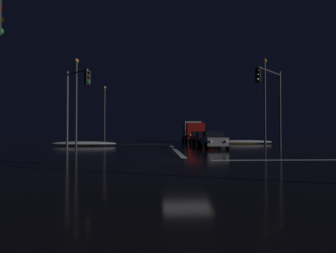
# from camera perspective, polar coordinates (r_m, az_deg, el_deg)

# --- Properties ---
(ground) EXTENTS (120.00, 120.00, 0.10)m
(ground) POSITION_cam_1_polar(r_m,az_deg,el_deg) (15.22, 3.80, -6.96)
(ground) COLOR black
(stop_line_north) EXTENTS (0.35, 14.79, 0.01)m
(stop_line_north) POSITION_cam_1_polar(r_m,az_deg,el_deg) (23.77, 1.53, -4.73)
(stop_line_north) COLOR white
(stop_line_north) RESTS_ON ground
(centre_line_ns) EXTENTS (22.00, 0.15, 0.01)m
(centre_line_ns) POSITION_cam_1_polar(r_m,az_deg,el_deg) (35.33, 0.23, -3.54)
(centre_line_ns) COLOR yellow
(centre_line_ns) RESTS_ON ground
(snow_bank_left_curb) EXTENTS (6.92, 1.50, 0.48)m
(snow_bank_left_curb) POSITION_cam_1_polar(r_m,az_deg,el_deg) (32.22, -16.43, -3.31)
(snow_bank_left_curb) COLOR white
(snow_bank_left_curb) RESTS_ON ground
(snow_bank_right_curb) EXTENTS (7.49, 1.50, 0.47)m
(snow_bank_right_curb) POSITION_cam_1_polar(r_m,az_deg,el_deg) (37.55, 14.71, -3.01)
(snow_bank_right_curb) COLOR white
(snow_bank_right_curb) RESTS_ON ground
(sedan_silver) EXTENTS (2.02, 4.33, 1.57)m
(sedan_silver) POSITION_cam_1_polar(r_m,az_deg,el_deg) (26.17, 8.99, -2.63)
(sedan_silver) COLOR #B7B7BC
(sedan_silver) RESTS_ON ground
(sedan_red) EXTENTS (2.02, 4.33, 1.57)m
(sedan_red) POSITION_cam_1_polar(r_m,az_deg,el_deg) (31.46, 7.30, -2.38)
(sedan_red) COLOR maroon
(sedan_red) RESTS_ON ground
(sedan_gray) EXTENTS (2.02, 4.33, 1.57)m
(sedan_gray) POSITION_cam_1_polar(r_m,az_deg,el_deg) (36.81, 6.12, -2.19)
(sedan_gray) COLOR slate
(sedan_gray) RESTS_ON ground
(box_truck) EXTENTS (2.68, 8.28, 3.08)m
(box_truck) POSITION_cam_1_polar(r_m,az_deg,el_deg) (43.61, 4.84, -0.83)
(box_truck) COLOR red
(box_truck) RESTS_ON ground
(traffic_signal_ne) EXTENTS (3.27, 3.27, 6.71)m
(traffic_signal_ne) POSITION_cam_1_polar(r_m,az_deg,el_deg) (24.91, 19.97, 6.14)
(traffic_signal_ne) COLOR #4C4C51
(traffic_signal_ne) RESTS_ON ground
(traffic_signal_nw) EXTENTS (2.48, 2.48, 6.57)m
(traffic_signal_nw) POSITION_cam_1_polar(r_m,az_deg,el_deg) (24.23, -18.02, 5.95)
(traffic_signal_nw) COLOR #4C4C51
(traffic_signal_nw) RESTS_ON ground
(streetlamp_left_near) EXTENTS (0.44, 0.44, 8.98)m
(streetlamp_left_near) POSITION_cam_1_polar(r_m,az_deg,el_deg) (30.58, -17.82, 5.85)
(streetlamp_left_near) COLOR #424247
(streetlamp_left_near) RESTS_ON ground
(streetlamp_right_near) EXTENTS (0.44, 0.44, 9.16)m
(streetlamp_right_near) POSITION_cam_1_polar(r_m,az_deg,el_deg) (31.62, 18.74, 5.80)
(streetlamp_right_near) COLOR #424247
(streetlamp_right_near) RESTS_ON ground
(streetlamp_left_far) EXTENTS (0.44, 0.44, 8.73)m
(streetlamp_left_far) POSITION_cam_1_polar(r_m,az_deg,el_deg) (46.12, -12.53, 3.33)
(streetlamp_left_far) COLOR #424247
(streetlamp_left_far) RESTS_ON ground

